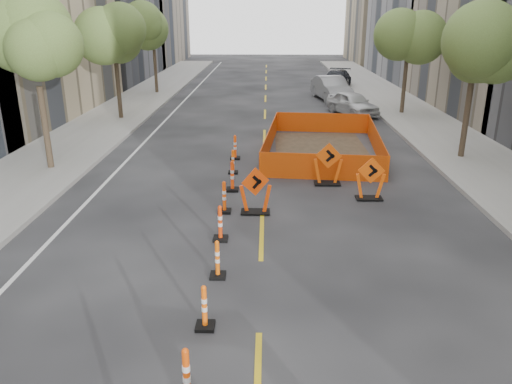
{
  "coord_description": "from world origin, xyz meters",
  "views": [
    {
      "loc": [
        0.12,
        -8.7,
        5.86
      ],
      "look_at": [
        -0.17,
        4.59,
        1.1
      ],
      "focal_mm": 35.0,
      "sensor_mm": 36.0,
      "label": 1
    }
  ],
  "objects_px": {
    "channelizer_2": "(204,307)",
    "parked_car_far": "(336,80)",
    "channelizer_4": "(220,223)",
    "channelizer_8": "(235,147)",
    "channelizer_7": "(233,162)",
    "chevron_sign_center": "(328,164)",
    "channelizer_3": "(217,259)",
    "channelizer_6": "(232,176)",
    "parked_car_mid": "(331,88)",
    "chevron_sign_left": "(255,190)",
    "channelizer_1": "(187,376)",
    "channelizer_5": "(224,197)",
    "parked_car_near": "(352,103)",
    "chevron_sign_right": "(371,179)"
  },
  "relations": [
    {
      "from": "chevron_sign_right",
      "to": "parked_car_far",
      "type": "relative_size",
      "value": 0.28
    },
    {
      "from": "channelizer_2",
      "to": "parked_car_far",
      "type": "distance_m",
      "value": 34.24
    },
    {
      "from": "channelizer_5",
      "to": "channelizer_6",
      "type": "distance_m",
      "value": 2.03
    },
    {
      "from": "channelizer_6",
      "to": "parked_car_mid",
      "type": "bearing_deg",
      "value": 73.63
    },
    {
      "from": "channelizer_1",
      "to": "parked_car_far",
      "type": "bearing_deg",
      "value": 78.98
    },
    {
      "from": "chevron_sign_left",
      "to": "channelizer_7",
      "type": "bearing_deg",
      "value": 80.2
    },
    {
      "from": "channelizer_7",
      "to": "parked_car_near",
      "type": "bearing_deg",
      "value": 61.72
    },
    {
      "from": "channelizer_6",
      "to": "channelizer_4",
      "type": "bearing_deg",
      "value": -90.79
    },
    {
      "from": "channelizer_5",
      "to": "channelizer_7",
      "type": "distance_m",
      "value": 4.06
    },
    {
      "from": "channelizer_5",
      "to": "chevron_sign_center",
      "type": "bearing_deg",
      "value": 38.3
    },
    {
      "from": "channelizer_1",
      "to": "channelizer_2",
      "type": "height_order",
      "value": "channelizer_1"
    },
    {
      "from": "channelizer_8",
      "to": "chevron_sign_center",
      "type": "relative_size",
      "value": 0.67
    },
    {
      "from": "channelizer_2",
      "to": "parked_car_far",
      "type": "xyz_separation_m",
      "value": [
        6.89,
        33.54,
        0.28
      ]
    },
    {
      "from": "channelizer_1",
      "to": "channelizer_3",
      "type": "height_order",
      "value": "channelizer_1"
    },
    {
      "from": "channelizer_2",
      "to": "chevron_sign_center",
      "type": "distance_m",
      "value": 9.51
    },
    {
      "from": "channelizer_2",
      "to": "channelizer_3",
      "type": "bearing_deg",
      "value": 88.3
    },
    {
      "from": "channelizer_5",
      "to": "chevron_sign_left",
      "type": "relative_size",
      "value": 0.68
    },
    {
      "from": "channelizer_4",
      "to": "channelizer_8",
      "type": "height_order",
      "value": "channelizer_8"
    },
    {
      "from": "channelizer_5",
      "to": "channelizer_4",
      "type": "bearing_deg",
      "value": -88.39
    },
    {
      "from": "parked_car_mid",
      "to": "channelizer_5",
      "type": "bearing_deg",
      "value": -115.68
    },
    {
      "from": "channelizer_2",
      "to": "channelizer_3",
      "type": "relative_size",
      "value": 1.01
    },
    {
      "from": "channelizer_5",
      "to": "channelizer_7",
      "type": "height_order",
      "value": "channelizer_5"
    },
    {
      "from": "channelizer_4",
      "to": "chevron_sign_right",
      "type": "relative_size",
      "value": 0.7
    },
    {
      "from": "channelizer_2",
      "to": "channelizer_5",
      "type": "relative_size",
      "value": 0.93
    },
    {
      "from": "channelizer_8",
      "to": "chevron_sign_left",
      "type": "xyz_separation_m",
      "value": [
        1.01,
        -6.14,
        0.23
      ]
    },
    {
      "from": "channelizer_5",
      "to": "channelizer_8",
      "type": "distance_m",
      "value": 6.09
    },
    {
      "from": "channelizer_3",
      "to": "parked_car_far",
      "type": "bearing_deg",
      "value": 77.77
    },
    {
      "from": "chevron_sign_right",
      "to": "parked_car_far",
      "type": "xyz_separation_m",
      "value": [
        2.26,
        26.18,
        0.02
      ]
    },
    {
      "from": "channelizer_3",
      "to": "chevron_sign_center",
      "type": "height_order",
      "value": "chevron_sign_center"
    },
    {
      "from": "channelizer_5",
      "to": "parked_car_mid",
      "type": "bearing_deg",
      "value": 74.81
    },
    {
      "from": "channelizer_6",
      "to": "channelizer_8",
      "type": "distance_m",
      "value": 4.07
    },
    {
      "from": "channelizer_3",
      "to": "channelizer_8",
      "type": "bearing_deg",
      "value": 91.21
    },
    {
      "from": "channelizer_3",
      "to": "channelizer_8",
      "type": "relative_size",
      "value": 0.9
    },
    {
      "from": "channelizer_1",
      "to": "chevron_sign_center",
      "type": "height_order",
      "value": "chevron_sign_center"
    },
    {
      "from": "channelizer_7",
      "to": "parked_car_mid",
      "type": "xyz_separation_m",
      "value": [
        5.9,
        17.68,
        0.36
      ]
    },
    {
      "from": "chevron_sign_left",
      "to": "parked_car_far",
      "type": "height_order",
      "value": "parked_car_far"
    },
    {
      "from": "channelizer_1",
      "to": "channelizer_4",
      "type": "distance_m",
      "value": 6.09
    },
    {
      "from": "channelizer_8",
      "to": "chevron_sign_center",
      "type": "bearing_deg",
      "value": -42.98
    },
    {
      "from": "channelizer_6",
      "to": "parked_car_near",
      "type": "relative_size",
      "value": 0.26
    },
    {
      "from": "chevron_sign_right",
      "to": "parked_car_near",
      "type": "relative_size",
      "value": 0.35
    },
    {
      "from": "channelizer_1",
      "to": "chevron_sign_left",
      "type": "height_order",
      "value": "chevron_sign_left"
    },
    {
      "from": "channelizer_8",
      "to": "parked_car_near",
      "type": "xyz_separation_m",
      "value": [
        6.56,
        10.09,
        0.18
      ]
    },
    {
      "from": "channelizer_4",
      "to": "channelizer_7",
      "type": "height_order",
      "value": "channelizer_4"
    },
    {
      "from": "channelizer_4",
      "to": "channelizer_8",
      "type": "distance_m",
      "value": 8.13
    },
    {
      "from": "channelizer_7",
      "to": "parked_car_far",
      "type": "relative_size",
      "value": 0.18
    },
    {
      "from": "channelizer_1",
      "to": "channelizer_3",
      "type": "xyz_separation_m",
      "value": [
        0.09,
        4.06,
        -0.05
      ]
    },
    {
      "from": "channelizer_1",
      "to": "channelizer_8",
      "type": "height_order",
      "value": "channelizer_1"
    },
    {
      "from": "channelizer_7",
      "to": "channelizer_8",
      "type": "height_order",
      "value": "channelizer_8"
    },
    {
      "from": "channelizer_1",
      "to": "chevron_sign_center",
      "type": "bearing_deg",
      "value": 72.5
    },
    {
      "from": "channelizer_5",
      "to": "chevron_sign_right",
      "type": "bearing_deg",
      "value": 14.98
    }
  ]
}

